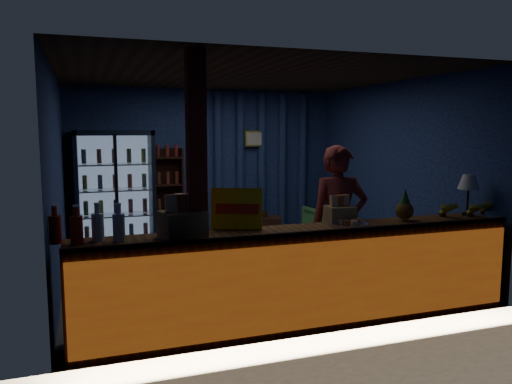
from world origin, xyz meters
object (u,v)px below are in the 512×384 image
at_px(green_chair, 328,224).
at_px(table_lamp, 469,184).
at_px(pastry_tray, 348,223).
at_px(shopkeeper, 339,224).

xyz_separation_m(green_chair, table_lamp, (0.15, -3.07, 1.00)).
relative_size(green_chair, pastry_tray, 1.68).
relative_size(pastry_tray, table_lamp, 0.88).
height_order(shopkeeper, pastry_tray, shopkeeper).
height_order(pastry_tray, table_lamp, table_lamp).
bearing_deg(shopkeeper, pastry_tray, -94.03).
height_order(green_chair, pastry_tray, pastry_tray).
bearing_deg(green_chair, pastry_tray, 59.79).
distance_m(shopkeeper, table_lamp, 1.53).
bearing_deg(green_chair, shopkeeper, 58.64).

